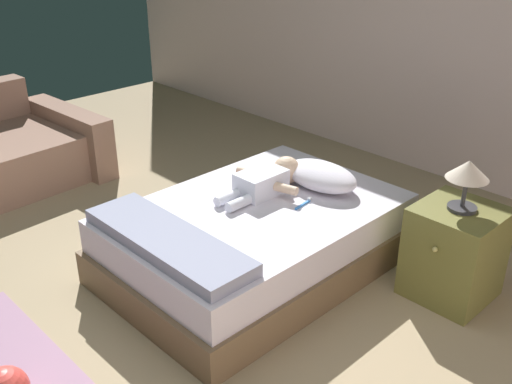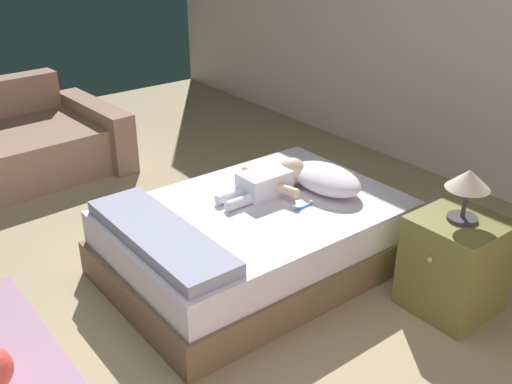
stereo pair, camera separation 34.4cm
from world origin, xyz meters
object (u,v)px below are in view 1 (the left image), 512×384
at_px(baby, 268,180).
at_px(toy_block, 242,184).
at_px(toothbrush, 304,204).
at_px(nightstand, 454,252).
at_px(pillow, 321,176).
at_px(lamp, 468,173).
at_px(bed, 256,238).

bearing_deg(baby, toy_block, -135.69).
xyz_separation_m(toothbrush, toy_block, (-0.41, -0.13, 0.03)).
bearing_deg(toothbrush, nightstand, 25.67).
bearing_deg(toy_block, toothbrush, 17.64).
relative_size(pillow, toy_block, 4.61).
distance_m(toothbrush, toy_block, 0.43).
xyz_separation_m(baby, toothbrush, (0.29, 0.02, -0.07)).
distance_m(lamp, toy_block, 1.36).
bearing_deg(baby, toothbrush, 2.93).
height_order(bed, pillow, pillow).
xyz_separation_m(pillow, toothbrush, (0.10, -0.27, -0.07)).
relative_size(pillow, toothbrush, 3.25).
bearing_deg(pillow, toothbrush, -70.16).
bearing_deg(pillow, bed, -99.80).
xyz_separation_m(bed, baby, (-0.11, 0.21, 0.29)).
height_order(nightstand, toy_block, nightstand).
height_order(bed, toothbrush, toothbrush).
xyz_separation_m(lamp, toy_block, (-1.22, -0.52, -0.31)).
xyz_separation_m(toothbrush, nightstand, (0.81, 0.39, -0.16)).
bearing_deg(nightstand, bed, -148.11).
height_order(lamp, toy_block, lamp).
relative_size(pillow, lamp, 1.81).
relative_size(toothbrush, toy_block, 1.42).
bearing_deg(toothbrush, toy_block, -162.36).
height_order(bed, toy_block, toy_block).
bearing_deg(toy_block, baby, 44.31).
xyz_separation_m(pillow, nightstand, (0.90, 0.12, -0.23)).
xyz_separation_m(nightstand, lamp, (0.00, 0.00, 0.49)).
distance_m(pillow, nightstand, 0.94).
bearing_deg(toothbrush, bed, -128.64).
height_order(nightstand, lamp, lamp).
distance_m(baby, nightstand, 1.19).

